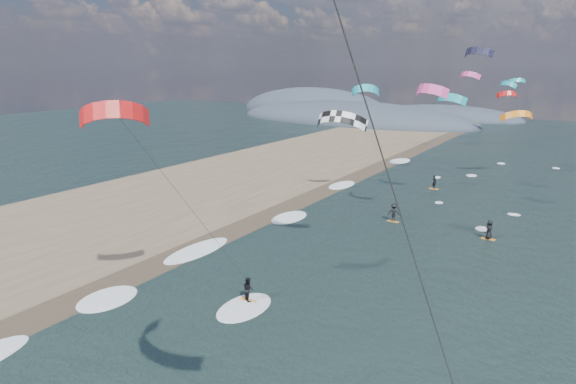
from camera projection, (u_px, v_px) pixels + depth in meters
The scene contains 7 objects.
sand_strip at pixel (47, 238), 40.43m from camera, with size 26.00×240.00×0.00m, color brown.
wet_sand_strip at pixel (143, 271), 34.07m from camera, with size 3.00×240.00×0.00m, color #382D23.
coastal_hills at pixel (347, 117), 130.48m from camera, with size 80.00×41.00×15.00m.
kitesurfer_near_b at pixel (163, 182), 25.56m from camera, with size 6.77×9.07×13.15m.
far_kitesurfers at pixel (428, 210), 45.27m from camera, with size 9.99×14.91×1.74m.
bg_kite_field at pixel (476, 87), 61.41m from camera, with size 15.16×78.03×8.64m.
shoreline_surf at pixel (202, 253), 37.27m from camera, with size 2.40×79.40×0.11m.
Camera 1 is at (13.86, -10.64, 14.29)m, focal length 30.00 mm.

